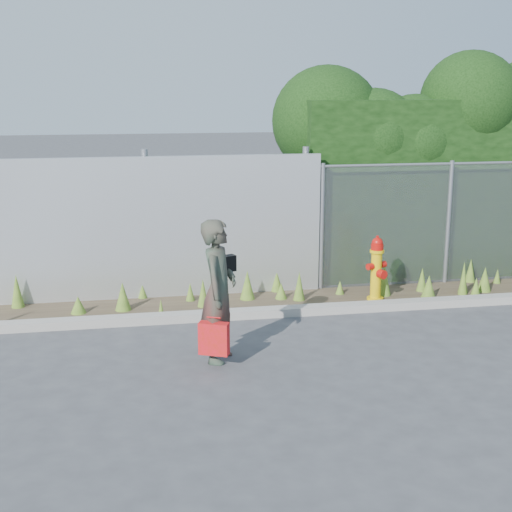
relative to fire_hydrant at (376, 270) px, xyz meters
The scene contains 10 objects.
ground 2.87m from the fire_hydrant, 127.42° to the right, with size 80.00×80.00×0.00m, color #3E3E40.
curb 1.83m from the fire_hydrant, 165.46° to the right, with size 16.00×0.22×0.12m, color gray.
weed_strip 0.95m from the fire_hydrant, 165.99° to the left, with size 16.00×1.26×0.54m.
corrugated_fence 5.06m from the fire_hydrant, behind, with size 8.50×0.21×2.30m.
chainlink_fence 2.69m from the fire_hydrant, 16.60° to the left, with size 6.50×0.07×2.05m.
hedge 3.45m from the fire_hydrant, 35.18° to the left, with size 7.71×2.11×3.82m.
fire_hydrant is the anchor object (origin of this frame).
woman 3.32m from the fire_hydrant, 143.96° to the right, with size 0.63×0.41×1.73m, color #0E5E44.
red_tote_bag 3.54m from the fire_hydrant, 141.30° to the right, with size 0.35×0.13×0.46m.
black_shoulder_bag 3.17m from the fire_hydrant, 145.55° to the right, with size 0.26×0.11×0.20m.
Camera 1 is at (-1.94, -7.77, 3.27)m, focal length 50.00 mm.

